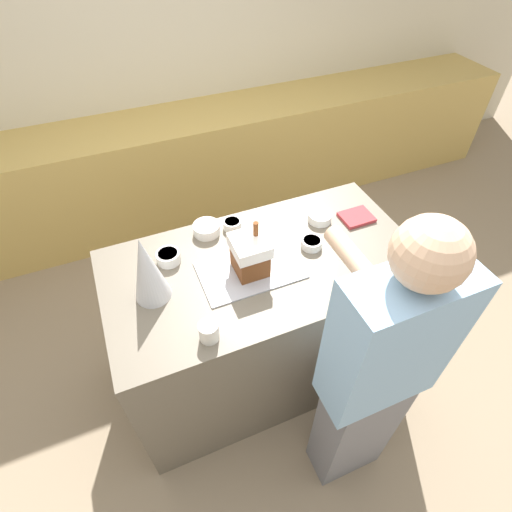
# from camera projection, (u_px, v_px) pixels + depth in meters

# --- Properties ---
(ground_plane) EXTENTS (12.00, 12.00, 0.00)m
(ground_plane) POSITION_uv_depth(u_px,v_px,m) (262.00, 363.00, 2.57)
(ground_plane) COLOR gray
(wall_back) EXTENTS (8.00, 0.05, 2.60)m
(wall_back) POSITION_uv_depth(u_px,v_px,m) (156.00, 47.00, 2.97)
(wall_back) COLOR beige
(wall_back) RESTS_ON ground_plane
(back_cabinet_block) EXTENTS (6.00, 0.60, 0.88)m
(back_cabinet_block) POSITION_uv_depth(u_px,v_px,m) (182.00, 168.00, 3.37)
(back_cabinet_block) COLOR tan
(back_cabinet_block) RESTS_ON ground_plane
(kitchen_island) EXTENTS (1.52, 0.80, 0.94)m
(kitchen_island) POSITION_uv_depth(u_px,v_px,m) (262.00, 321.00, 2.24)
(kitchen_island) COLOR #6B6051
(kitchen_island) RESTS_ON ground_plane
(baking_tray) EXTENTS (0.47, 0.29, 0.01)m
(baking_tray) POSITION_uv_depth(u_px,v_px,m) (250.00, 270.00, 1.86)
(baking_tray) COLOR #B2B2BC
(baking_tray) RESTS_ON kitchen_island
(gingerbread_house) EXTENTS (0.16, 0.17, 0.25)m
(gingerbread_house) POSITION_uv_depth(u_px,v_px,m) (250.00, 255.00, 1.79)
(gingerbread_house) COLOR brown
(gingerbread_house) RESTS_ON baking_tray
(decorative_tree) EXTENTS (0.16, 0.16, 0.34)m
(decorative_tree) POSITION_uv_depth(u_px,v_px,m) (147.00, 269.00, 1.64)
(decorative_tree) COLOR silver
(decorative_tree) RESTS_ON kitchen_island
(candy_bowl_behind_tray) EXTENTS (0.10, 0.10, 0.04)m
(candy_bowl_behind_tray) POSITION_uv_depth(u_px,v_px,m) (312.00, 243.00, 1.96)
(candy_bowl_behind_tray) COLOR white
(candy_bowl_behind_tray) RESTS_ON kitchen_island
(candy_bowl_far_left) EXTENTS (0.12, 0.12, 0.05)m
(candy_bowl_far_left) POSITION_uv_depth(u_px,v_px,m) (320.00, 217.00, 2.10)
(candy_bowl_far_left) COLOR white
(candy_bowl_far_left) RESTS_ON kitchen_island
(candy_bowl_center_rear) EXTENTS (0.14, 0.14, 0.05)m
(candy_bowl_center_rear) POSITION_uv_depth(u_px,v_px,m) (207.00, 228.00, 2.03)
(candy_bowl_center_rear) COLOR white
(candy_bowl_center_rear) RESTS_ON kitchen_island
(candy_bowl_front_corner) EXTENTS (0.09, 0.09, 0.05)m
(candy_bowl_front_corner) POSITION_uv_depth(u_px,v_px,m) (232.00, 224.00, 2.06)
(candy_bowl_front_corner) COLOR white
(candy_bowl_front_corner) RESTS_ON kitchen_island
(candy_bowl_near_tray_right) EXTENTS (0.11, 0.11, 0.05)m
(candy_bowl_near_tray_right) POSITION_uv_depth(u_px,v_px,m) (168.00, 257.00, 1.89)
(candy_bowl_near_tray_right) COLOR white
(candy_bowl_near_tray_right) RESTS_ON kitchen_island
(cookbook) EXTENTS (0.17, 0.13, 0.02)m
(cookbook) POSITION_uv_depth(u_px,v_px,m) (356.00, 217.00, 2.12)
(cookbook) COLOR #B23338
(cookbook) RESTS_ON kitchen_island
(mug) EXTENTS (0.08, 0.08, 0.09)m
(mug) POSITION_uv_depth(u_px,v_px,m) (209.00, 332.00, 1.58)
(mug) COLOR white
(mug) RESTS_ON kitchen_island
(person) EXTENTS (0.44, 0.55, 1.67)m
(person) POSITION_uv_depth(u_px,v_px,m) (374.00, 378.00, 1.57)
(person) COLOR slate
(person) RESTS_ON ground_plane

